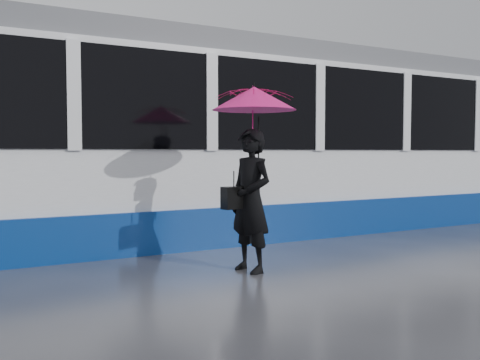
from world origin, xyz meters
TOP-DOWN VIEW (x-y plane):
  - ground at (0.00, 0.00)m, footprint 90.00×90.00m
  - rails at (0.00, 2.50)m, footprint 34.00×1.51m
  - tram at (-0.18, 2.50)m, footprint 26.00×2.56m
  - woman at (1.07, -0.31)m, footprint 0.54×0.71m
  - umbrella at (1.12, -0.31)m, footprint 1.22×1.22m
  - handbag at (0.85, -0.29)m, footprint 0.33×0.20m

SIDE VIEW (x-z plane):
  - ground at x=0.00m, z-range 0.00..0.00m
  - rails at x=0.00m, z-range 0.00..0.02m
  - woman at x=1.07m, z-range 0.00..1.74m
  - handbag at x=0.85m, z-range 0.69..1.14m
  - tram at x=-0.18m, z-range -0.04..3.31m
  - umbrella at x=1.12m, z-range 1.32..2.50m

